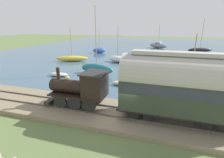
{
  "coord_description": "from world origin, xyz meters",
  "views": [
    {
      "loc": [
        -11.34,
        -2.79,
        6.88
      ],
      "look_at": [
        5.33,
        2.4,
        1.41
      ],
      "focal_mm": 28.0,
      "sensor_mm": 36.0,
      "label": 1
    }
  ],
  "objects_px": {
    "steam_locomotive": "(83,87)",
    "sailboat_teal": "(97,69)",
    "rowboat_off_pier": "(122,83)",
    "passenger_coach": "(180,85)",
    "rowboat_near_shore": "(59,74)",
    "sailboat_black": "(200,50)",
    "sailboat_gray": "(158,45)",
    "sailboat_yellow": "(72,58)",
    "sailboat_red": "(190,84)",
    "sailboat_white": "(118,59)",
    "sailboat_blue": "(99,50)"
  },
  "relations": [
    {
      "from": "sailboat_gray",
      "to": "sailboat_teal",
      "type": "relative_size",
      "value": 0.72
    },
    {
      "from": "sailboat_yellow",
      "to": "sailboat_blue",
      "type": "bearing_deg",
      "value": -26.85
    },
    {
      "from": "rowboat_near_shore",
      "to": "sailboat_black",
      "type": "bearing_deg",
      "value": -39.49
    },
    {
      "from": "steam_locomotive",
      "to": "rowboat_off_pier",
      "type": "relative_size",
      "value": 2.11
    },
    {
      "from": "rowboat_off_pier",
      "to": "rowboat_near_shore",
      "type": "xyz_separation_m",
      "value": [
        1.08,
        9.3,
        0.01
      ]
    },
    {
      "from": "sailboat_teal",
      "to": "sailboat_red",
      "type": "bearing_deg",
      "value": -90.95
    },
    {
      "from": "passenger_coach",
      "to": "sailboat_black",
      "type": "bearing_deg",
      "value": -10.67
    },
    {
      "from": "passenger_coach",
      "to": "sailboat_red",
      "type": "distance_m",
      "value": 9.45
    },
    {
      "from": "rowboat_near_shore",
      "to": "sailboat_teal",
      "type": "bearing_deg",
      "value": -62.44
    },
    {
      "from": "sailboat_gray",
      "to": "sailboat_yellow",
      "type": "xyz_separation_m",
      "value": [
        -25.36,
        14.86,
        -0.25
      ]
    },
    {
      "from": "sailboat_red",
      "to": "rowboat_near_shore",
      "type": "height_order",
      "value": "sailboat_red"
    },
    {
      "from": "steam_locomotive",
      "to": "passenger_coach",
      "type": "relative_size",
      "value": 0.64
    },
    {
      "from": "sailboat_red",
      "to": "sailboat_black",
      "type": "distance_m",
      "value": 29.83
    },
    {
      "from": "sailboat_gray",
      "to": "rowboat_off_pier",
      "type": "height_order",
      "value": "sailboat_gray"
    },
    {
      "from": "sailboat_gray",
      "to": "rowboat_near_shore",
      "type": "relative_size",
      "value": 2.44
    },
    {
      "from": "sailboat_blue",
      "to": "sailboat_teal",
      "type": "distance_m",
      "value": 19.38
    },
    {
      "from": "sailboat_yellow",
      "to": "sailboat_white",
      "type": "distance_m",
      "value": 8.9
    },
    {
      "from": "steam_locomotive",
      "to": "sailboat_black",
      "type": "relative_size",
      "value": 0.61
    },
    {
      "from": "sailboat_red",
      "to": "sailboat_white",
      "type": "bearing_deg",
      "value": 16.54
    },
    {
      "from": "sailboat_red",
      "to": "rowboat_near_shore",
      "type": "distance_m",
      "value": 16.88
    },
    {
      "from": "sailboat_blue",
      "to": "rowboat_off_pier",
      "type": "bearing_deg",
      "value": 173.7
    },
    {
      "from": "sailboat_black",
      "to": "sailboat_red",
      "type": "bearing_deg",
      "value": 147.62
    },
    {
      "from": "sailboat_gray",
      "to": "rowboat_near_shore",
      "type": "xyz_separation_m",
      "value": [
        -35.17,
        11.42,
        -0.53
      ]
    },
    {
      "from": "passenger_coach",
      "to": "sailboat_yellow",
      "type": "xyz_separation_m",
      "value": [
        18.05,
        18.43,
        -2.51
      ]
    },
    {
      "from": "steam_locomotive",
      "to": "sailboat_yellow",
      "type": "height_order",
      "value": "sailboat_yellow"
    },
    {
      "from": "sailboat_white",
      "to": "rowboat_off_pier",
      "type": "bearing_deg",
      "value": -138.17
    },
    {
      "from": "steam_locomotive",
      "to": "sailboat_black",
      "type": "xyz_separation_m",
      "value": [
        38.24,
        -14.32,
        -1.54
      ]
    },
    {
      "from": "steam_locomotive",
      "to": "sailboat_teal",
      "type": "distance_m",
      "value": 11.52
    },
    {
      "from": "rowboat_off_pier",
      "to": "sailboat_teal",
      "type": "bearing_deg",
      "value": 49.01
    },
    {
      "from": "sailboat_red",
      "to": "sailboat_black",
      "type": "height_order",
      "value": "sailboat_black"
    },
    {
      "from": "rowboat_off_pier",
      "to": "passenger_coach",
      "type": "bearing_deg",
      "value": -143.78
    },
    {
      "from": "sailboat_yellow",
      "to": "sailboat_white",
      "type": "relative_size",
      "value": 0.97
    },
    {
      "from": "sailboat_red",
      "to": "rowboat_off_pier",
      "type": "xyz_separation_m",
      "value": [
        -1.71,
        7.57,
        -0.16
      ]
    },
    {
      "from": "passenger_coach",
      "to": "steam_locomotive",
      "type": "bearing_deg",
      "value": 90.0
    },
    {
      "from": "passenger_coach",
      "to": "rowboat_near_shore",
      "type": "bearing_deg",
      "value": 61.19
    },
    {
      "from": "sailboat_teal",
      "to": "sailboat_white",
      "type": "relative_size",
      "value": 1.42
    },
    {
      "from": "steam_locomotive",
      "to": "rowboat_near_shore",
      "type": "height_order",
      "value": "steam_locomotive"
    },
    {
      "from": "sailboat_yellow",
      "to": "sailboat_black",
      "type": "xyz_separation_m",
      "value": [
        20.19,
        -25.64,
        0.05
      ]
    },
    {
      "from": "sailboat_black",
      "to": "rowboat_near_shore",
      "type": "xyz_separation_m",
      "value": [
        -29.99,
        22.2,
        -0.33
      ]
    },
    {
      "from": "sailboat_white",
      "to": "sailboat_red",
      "type": "bearing_deg",
      "value": -109.09
    },
    {
      "from": "sailboat_yellow",
      "to": "sailboat_black",
      "type": "bearing_deg",
      "value": -71.59
    },
    {
      "from": "sailboat_gray",
      "to": "sailboat_white",
      "type": "relative_size",
      "value": 1.03
    },
    {
      "from": "sailboat_gray",
      "to": "sailboat_white",
      "type": "bearing_deg",
      "value": -163.99
    },
    {
      "from": "sailboat_red",
      "to": "passenger_coach",
      "type": "bearing_deg",
      "value": 137.85
    },
    {
      "from": "passenger_coach",
      "to": "rowboat_off_pier",
      "type": "distance_m",
      "value": 9.57
    },
    {
      "from": "sailboat_blue",
      "to": "rowboat_near_shore",
      "type": "height_order",
      "value": "sailboat_blue"
    },
    {
      "from": "sailboat_gray",
      "to": "sailboat_black",
      "type": "bearing_deg",
      "value": -85.08
    },
    {
      "from": "sailboat_red",
      "to": "rowboat_off_pier",
      "type": "bearing_deg",
      "value": 72.56
    },
    {
      "from": "sailboat_red",
      "to": "sailboat_gray",
      "type": "height_order",
      "value": "sailboat_gray"
    },
    {
      "from": "sailboat_gray",
      "to": "sailboat_yellow",
      "type": "height_order",
      "value": "sailboat_gray"
    }
  ]
}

